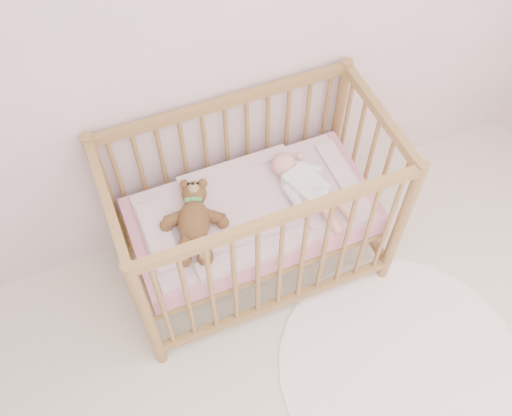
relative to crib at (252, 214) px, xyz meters
name	(u,v)px	position (x,y,z in m)	size (l,w,h in m)	color
wall_back	(215,28)	(0.00, 0.40, 0.85)	(4.00, 0.02, 2.70)	silver
crib	(252,214)	(0.00, 0.00, 0.00)	(1.36, 0.76, 1.00)	#A88447
mattress	(252,216)	(0.00, 0.00, -0.01)	(1.22, 0.62, 0.13)	pink
blanket	(252,207)	(0.00, 0.00, 0.06)	(1.10, 0.58, 0.06)	pink
baby	(306,184)	(0.28, -0.02, 0.14)	(0.27, 0.56, 0.14)	silver
teddy_bear	(194,220)	(-0.30, -0.02, 0.15)	(0.34, 0.49, 0.13)	brown
rug	(402,367)	(0.48, -0.86, -0.49)	(1.27, 1.27, 0.01)	white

